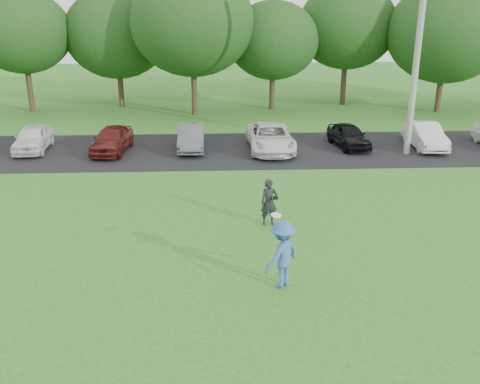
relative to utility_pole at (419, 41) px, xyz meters
name	(u,v)px	position (x,y,z in m)	size (l,w,h in m)	color
ground	(246,288)	(-8.19, -11.93, -5.10)	(100.00, 100.00, 0.00)	#267020
parking_lot	(231,150)	(-8.19, 1.07, -5.08)	(32.00, 6.50, 0.03)	black
utility_pole	(419,41)	(0.00, 0.00, 0.00)	(0.28, 0.28, 10.19)	gray
frisbee_player	(282,254)	(-7.31, -11.86, -4.21)	(1.27, 1.27, 2.04)	#3864A0
camera_bystander	(269,202)	(-7.24, -7.94, -4.34)	(0.60, 0.46, 1.51)	black
parked_cars	(222,137)	(-8.63, 1.07, -4.47)	(28.00, 4.71, 1.23)	white
tree_row	(250,32)	(-6.68, 10.83, -0.19)	(42.39, 9.85, 8.64)	#38281C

